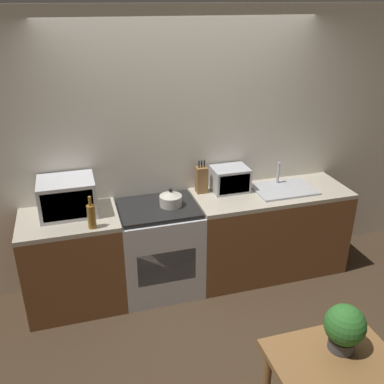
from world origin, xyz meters
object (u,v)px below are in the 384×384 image
(kettle, at_px, (171,198))
(toaster_oven, at_px, (230,179))
(microwave, at_px, (67,197))
(dining_table, at_px, (335,381))
(stove_range, at_px, (160,249))
(bottle, at_px, (91,216))

(kettle, xyz_separation_m, toaster_oven, (0.64, 0.16, 0.05))
(kettle, height_order, microwave, microwave)
(microwave, height_order, dining_table, microwave)
(stove_range, bearing_deg, bottle, -158.98)
(kettle, bearing_deg, microwave, 173.40)
(stove_range, distance_m, dining_table, 2.07)
(dining_table, bearing_deg, microwave, 123.80)
(stove_range, height_order, toaster_oven, toaster_oven)
(stove_range, relative_size, microwave, 1.88)
(bottle, height_order, dining_table, bottle)
(stove_range, distance_m, toaster_oven, 0.96)
(microwave, xyz_separation_m, toaster_oven, (1.54, 0.06, -0.04))
(dining_table, bearing_deg, bottle, 124.72)
(microwave, height_order, toaster_oven, microwave)
(microwave, distance_m, bottle, 0.37)
(stove_range, xyz_separation_m, kettle, (0.12, -0.01, 0.52))
(microwave, xyz_separation_m, dining_table, (1.38, -2.06, -0.42))
(toaster_oven, bearing_deg, stove_range, -168.65)
(stove_range, relative_size, toaster_oven, 2.58)
(kettle, bearing_deg, toaster_oven, 14.27)
(bottle, distance_m, toaster_oven, 1.41)
(microwave, relative_size, bottle, 1.69)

